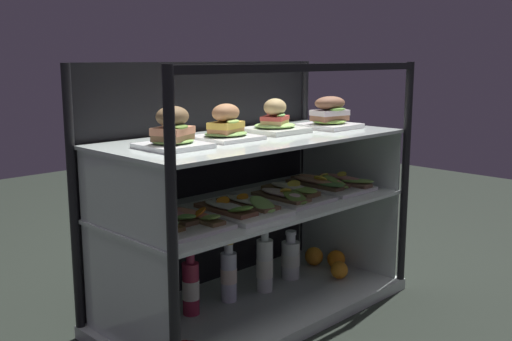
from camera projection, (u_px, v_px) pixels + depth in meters
ground_plane at (256, 314)px, 2.12m from camera, size 6.00×6.00×0.02m
case_base_deck at (256, 306)px, 2.12m from camera, size 1.12×0.53×0.04m
case_frame at (225, 175)px, 2.15m from camera, size 1.12×0.53×0.88m
riser_lower_tier at (256, 254)px, 2.08m from camera, size 1.07×0.47×0.34m
shelf_lower_glass at (256, 205)px, 2.05m from camera, size 1.08×0.49×0.01m
riser_upper_tier at (256, 172)px, 2.03m from camera, size 1.07×0.47×0.22m
shelf_upper_glass at (256, 138)px, 2.01m from camera, size 1.08×0.49×0.01m
plated_roll_sandwich_center at (173, 131)px, 1.74m from camera, size 0.18×0.18×0.12m
plated_roll_sandwich_near_left_corner at (226, 126)px, 1.93m from camera, size 0.19×0.19×0.12m
plated_roll_sandwich_mid_left at (275, 121)px, 2.10m from camera, size 0.19×0.19×0.12m
plated_roll_sandwich_far_left at (330, 116)px, 2.24m from camera, size 0.19×0.19×0.12m
open_sandwich_tray_center at (175, 220)px, 1.78m from camera, size 0.22×0.33×0.06m
open_sandwich_tray_near_right_corner at (238, 208)px, 1.92m from camera, size 0.22×0.33×0.06m
open_sandwich_tray_mid_left at (286, 194)px, 2.11m from camera, size 0.22×0.33×0.06m
open_sandwich_tray_far_right at (328, 183)px, 2.29m from camera, size 0.22×0.34×0.06m
juice_bottle_front_middle at (148, 305)px, 1.86m from camera, size 0.06×0.06×0.21m
juice_bottle_front_second at (191, 287)px, 1.98m from camera, size 0.06×0.06×0.23m
juice_bottle_front_right_end at (229, 275)px, 2.09m from camera, size 0.06×0.06×0.22m
juice_bottle_near_post at (265, 265)px, 2.18m from camera, size 0.06×0.06×0.24m
juice_bottle_front_fourth at (291, 258)px, 2.32m from camera, size 0.07×0.07×0.19m
orange_fruit_beside_bottles at (314, 256)px, 2.46m from camera, size 0.08×0.08×0.08m
orange_fruit_near_left_post at (339, 270)px, 2.32m from camera, size 0.07×0.07×0.07m
orange_fruit_rolled_forward at (336, 259)px, 2.43m from camera, size 0.07×0.07×0.07m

